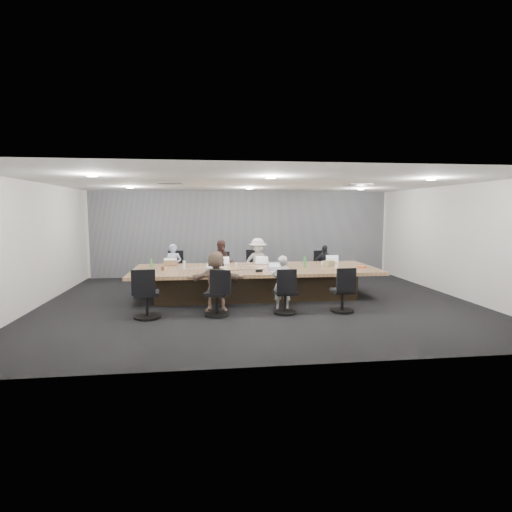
{
  "coord_description": "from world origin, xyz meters",
  "views": [
    {
      "loc": [
        -1.22,
        -9.27,
        2.15
      ],
      "look_at": [
        0.0,
        0.4,
        1.05
      ],
      "focal_mm": 28.0,
      "sensor_mm": 36.0,
      "label": 1
    }
  ],
  "objects": [
    {
      "name": "wall_left",
      "position": [
        -5.0,
        0.0,
        1.4
      ],
      "size": [
        0.0,
        8.0,
        2.8
      ],
      "primitive_type": "cube",
      "rotation": [
        1.57,
        0.0,
        1.57
      ],
      "color": "silver",
      "rests_on": "ground"
    },
    {
      "name": "wall_right",
      "position": [
        5.0,
        0.0,
        1.4
      ],
      "size": [
        0.0,
        8.0,
        2.8
      ],
      "primitive_type": "cube",
      "rotation": [
        1.57,
        0.0,
        -1.57
      ],
      "color": "silver",
      "rests_on": "ground"
    },
    {
      "name": "cup_white_far",
      "position": [
        -0.46,
        0.88,
        0.78
      ],
      "size": [
        0.07,
        0.07,
        0.09
      ],
      "primitive_type": "cylinder",
      "rotation": [
        0.0,
        0.0,
        0.02
      ],
      "color": "white",
      "rests_on": "conference_table"
    },
    {
      "name": "chair_1",
      "position": [
        -0.76,
        2.2,
        0.37
      ],
      "size": [
        0.56,
        0.56,
        0.73
      ],
      "primitive_type": null,
      "rotation": [
        0.0,
        0.0,
        3.28
      ],
      "color": "black",
      "rests_on": "ground"
    },
    {
      "name": "chair_2",
      "position": [
        0.23,
        2.2,
        0.41
      ],
      "size": [
        0.67,
        0.67,
        0.81
      ],
      "primitive_type": null,
      "rotation": [
        0.0,
        0.0,
        2.9
      ],
      "color": "black",
      "rests_on": "ground"
    },
    {
      "name": "laptop_6",
      "position": [
        0.42,
        -0.3,
        0.75
      ],
      "size": [
        0.36,
        0.26,
        0.02
      ],
      "primitive_type": "cube",
      "rotation": [
        0.0,
        0.0,
        -0.04
      ],
      "color": "#B2B2B7",
      "rests_on": "conference_table"
    },
    {
      "name": "wall_back",
      "position": [
        0.0,
        4.0,
        1.4
      ],
      "size": [
        10.0,
        0.0,
        2.8
      ],
      "primitive_type": "cube",
      "rotation": [
        1.57,
        0.0,
        0.0
      ],
      "color": "silver",
      "rests_on": "ground"
    },
    {
      "name": "stapler",
      "position": [
        -0.0,
        -0.18,
        0.77
      ],
      "size": [
        0.17,
        0.09,
        0.06
      ],
      "primitive_type": "cube",
      "rotation": [
        0.0,
        0.0,
        0.29
      ],
      "color": "black",
      "rests_on": "conference_table"
    },
    {
      "name": "laptop_1",
      "position": [
        -0.76,
        1.3,
        0.75
      ],
      "size": [
        0.35,
        0.26,
        0.02
      ],
      "primitive_type": "cube",
      "rotation": [
        0.0,
        0.0,
        3.24
      ],
      "color": "#B2B2B7",
      "rests_on": "conference_table"
    },
    {
      "name": "mug_brown",
      "position": [
        -2.25,
        0.37,
        0.79
      ],
      "size": [
        0.1,
        0.1,
        0.1
      ],
      "primitive_type": "cylinder",
      "rotation": [
        0.0,
        0.0,
        0.32
      ],
      "color": "brown",
      "rests_on": "conference_table"
    },
    {
      "name": "chair_7",
      "position": [
        1.66,
        -1.2,
        0.38
      ],
      "size": [
        0.52,
        0.52,
        0.76
      ],
      "primitive_type": null,
      "rotation": [
        0.0,
        0.0,
        0.02
      ],
      "color": "black",
      "rests_on": "ground"
    },
    {
      "name": "person_5",
      "position": [
        -1.01,
        -0.85,
        0.66
      ],
      "size": [
        1.24,
        0.41,
        1.33
      ],
      "primitive_type": "imported",
      "rotation": [
        0.0,
        0.0,
        3.16
      ],
      "color": "#826555",
      "rests_on": "ground"
    },
    {
      "name": "ceiling",
      "position": [
        0.0,
        0.0,
        2.8
      ],
      "size": [
        10.0,
        8.0,
        0.0
      ],
      "primitive_type": "cube",
      "color": "white",
      "rests_on": "wall_back"
    },
    {
      "name": "chair_4",
      "position": [
        -2.41,
        -1.2,
        0.42
      ],
      "size": [
        0.63,
        0.63,
        0.84
      ],
      "primitive_type": null,
      "rotation": [
        0.0,
        0.0,
        0.11
      ],
      "color": "black",
      "rests_on": "ground"
    },
    {
      "name": "person_3",
      "position": [
        2.17,
        1.85,
        0.59
      ],
      "size": [
        0.69,
        0.3,
        1.17
      ],
      "primitive_type": "imported",
      "rotation": [
        0.0,
        0.0,
        6.26
      ],
      "color": "black",
      "rests_on": "ground"
    },
    {
      "name": "person_2",
      "position": [
        0.23,
        1.85,
        0.69
      ],
      "size": [
        0.9,
        0.52,
        1.38
      ],
      "primitive_type": "imported",
      "rotation": [
        0.0,
        0.0,
        6.28
      ],
      "color": "silver",
      "rests_on": "ground"
    },
    {
      "name": "bottle_green_left",
      "position": [
        -2.59,
        0.91,
        0.85
      ],
      "size": [
        0.08,
        0.08,
        0.23
      ],
      "primitive_type": "cylinder",
      "rotation": [
        0.0,
        0.0,
        -0.33
      ],
      "color": "#418D41",
      "rests_on": "conference_table"
    },
    {
      "name": "bottle_clear",
      "position": [
        -1.75,
        0.41,
        0.85
      ],
      "size": [
        0.08,
        0.08,
        0.22
      ],
      "primitive_type": "cylinder",
      "rotation": [
        0.0,
        0.0,
        0.26
      ],
      "color": "silver",
      "rests_on": "conference_table"
    },
    {
      "name": "conference_table",
      "position": [
        0.0,
        0.5,
        0.4
      ],
      "size": [
        6.0,
        2.2,
        0.74
      ],
      "color": "black",
      "rests_on": "ground"
    },
    {
      "name": "canvas_bag",
      "position": [
        1.92,
        0.57,
        0.81
      ],
      "size": [
        0.32,
        0.28,
        0.14
      ],
      "primitive_type": "cube",
      "rotation": [
        0.0,
        0.0,
        0.52
      ],
      "color": "#9B8F66",
      "rests_on": "conference_table"
    },
    {
      "name": "snack_packet",
      "position": [
        2.65,
        0.2,
        0.76
      ],
      "size": [
        0.22,
        0.22,
        0.04
      ],
      "primitive_type": "cube",
      "rotation": [
        0.0,
        0.0,
        -0.76
      ],
      "color": "#DA552A",
      "rests_on": "conference_table"
    },
    {
      "name": "wall_front",
      "position": [
        0.0,
        -4.0,
        1.4
      ],
      "size": [
        10.0,
        0.0,
        2.8
      ],
      "primitive_type": "cube",
      "rotation": [
        -1.57,
        0.0,
        0.0
      ],
      "color": "silver",
      "rests_on": "ground"
    },
    {
      "name": "curtain",
      "position": [
        0.0,
        3.92,
        1.4
      ],
      "size": [
        9.8,
        0.04,
        2.8
      ],
      "primitive_type": "cube",
      "color": "gray",
      "rests_on": "ground"
    },
    {
      "name": "floor",
      "position": [
        0.0,
        0.0,
        0.0
      ],
      "size": [
        10.0,
        8.0,
        0.0
      ],
      "primitive_type": "cube",
      "color": "black",
      "rests_on": "ground"
    },
    {
      "name": "person_0",
      "position": [
        -2.12,
        1.85,
        0.62
      ],
      "size": [
        0.51,
        0.38,
        1.25
      ],
      "primitive_type": "imported",
      "rotation": [
        0.0,
        0.0,
        6.08
      ],
      "color": "#ACBCE4",
      "rests_on": "ground"
    },
    {
      "name": "laptop_2",
      "position": [
        0.23,
        1.3,
        0.75
      ],
      "size": [
        0.35,
        0.26,
        0.02
      ],
      "primitive_type": "cube",
      "rotation": [
        0.0,
        0.0,
        3.05
      ],
      "color": "#B2B2B7",
      "rests_on": "conference_table"
    },
    {
      "name": "laptop_3",
      "position": [
        2.17,
        1.3,
        0.75
      ],
      "size": [
        0.35,
        0.25,
        0.02
      ],
      "primitive_type": "cube",
      "rotation": [
        0.0,
        0.0,
        3.1
      ],
      "color": "#B2B2B7",
      "rests_on": "conference_table"
    },
    {
      "name": "bottle_green_right",
      "position": [
        1.25,
        0.48,
        0.87
      ],
      "size": [
        0.08,
        0.08,
        0.27
      ],
      "primitive_type": "cylinder",
      "rotation": [
        0.0,
        0.0,
        -0.03
      ],
      "color": "#418D41",
      "rests_on": "conference_table"
    },
    {
      "name": "chair_0",
      "position": [
        -2.12,
        2.2,
        0.41
      ],
      "size": [
        0.61,
        0.61,
        0.82
      ],
      "primitive_type": null,
      "rotation": [
        0.0,
        0.0,
        3.25
      ],
      "color": "black",
      "rests_on": "ground"
    },
    {
      "name": "mic_right",
      "position": [
        0.62,
        0.32,
        0.76
      ],
      "size": [
        0.17,
        0.12,
        0.03
      ],
      "primitive_type": "cube",
      "rotation": [
        0.0,
        0.0,
        -0.08
      ],
      "color": "black",
      "rests_on": "conference_table"
    },
    {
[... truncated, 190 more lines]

